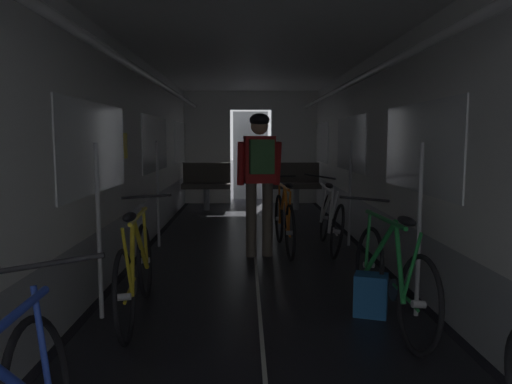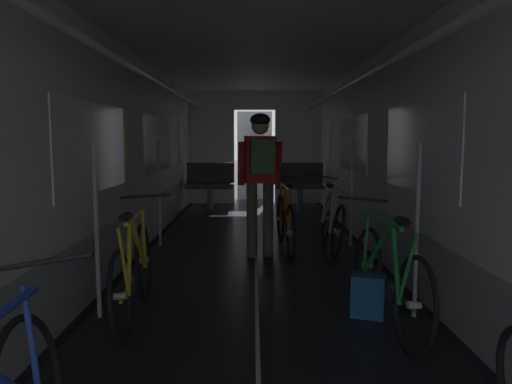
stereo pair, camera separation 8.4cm
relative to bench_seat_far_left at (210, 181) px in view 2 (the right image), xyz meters
The scene contains 9 objects.
train_car_shell 4.70m from the bench_seat_far_left, 78.60° to the right, with size 3.14×12.34×2.57m.
bench_seat_far_left is the anchor object (origin of this frame).
bench_seat_far_right 1.80m from the bench_seat_far_left, ahead, with size 0.98×0.51×0.95m.
bicycle_green 6.44m from the bench_seat_far_left, 72.87° to the right, with size 0.44×1.69×0.95m.
bicycle_white 4.06m from the bench_seat_far_left, 62.40° to the right, with size 0.44×1.69×0.96m.
bicycle_yellow 5.97m from the bench_seat_far_left, 90.85° to the right, with size 0.44×1.69×0.94m.
person_cyclist_aisle 4.09m from the bench_seat_far_left, 76.37° to the right, with size 0.55×0.42×1.73m.
bicycle_orange_in_aisle 3.90m from the bench_seat_far_left, 70.87° to the right, with size 0.44×1.69×0.93m.
backpack_on_floor 6.24m from the bench_seat_far_left, 73.17° to the right, with size 0.26×0.20×0.34m, color #1E5693.
Camera 2 is at (-0.03, -1.70, 1.43)m, focal length 34.23 mm.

